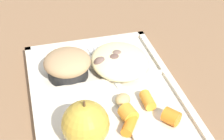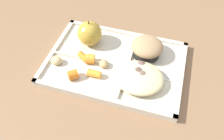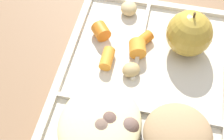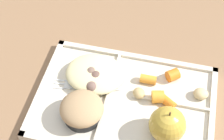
# 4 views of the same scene
# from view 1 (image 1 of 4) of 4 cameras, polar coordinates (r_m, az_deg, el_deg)

# --- Properties ---
(ground) EXTENTS (6.00, 6.00, 0.00)m
(ground) POSITION_cam_1_polar(r_m,az_deg,el_deg) (0.65, -0.80, -5.10)
(ground) COLOR #846042
(lunch_tray) EXTENTS (0.38, 0.27, 0.02)m
(lunch_tray) POSITION_cam_1_polar(r_m,az_deg,el_deg) (0.64, -0.79, -4.61)
(lunch_tray) COLOR beige
(lunch_tray) RESTS_ON ground
(green_apple) EXTENTS (0.07, 0.07, 0.08)m
(green_apple) POSITION_cam_1_polar(r_m,az_deg,el_deg) (0.54, -4.31, -8.70)
(green_apple) COLOR #B79333
(green_apple) RESTS_ON lunch_tray
(bran_muffin) EXTENTS (0.09, 0.09, 0.05)m
(bran_muffin) POSITION_cam_1_polar(r_m,az_deg,el_deg) (0.68, -7.20, 0.85)
(bran_muffin) COLOR black
(bran_muffin) RESTS_ON lunch_tray
(carrot_slice_tilted) EXTENTS (0.04, 0.04, 0.02)m
(carrot_slice_tilted) POSITION_cam_1_polar(r_m,az_deg,el_deg) (0.57, 2.80, -8.92)
(carrot_slice_tilted) COLOR orange
(carrot_slice_tilted) RESTS_ON lunch_tray
(carrot_slice_diagonal) EXTENTS (0.04, 0.04, 0.03)m
(carrot_slice_diagonal) POSITION_cam_1_polar(r_m,az_deg,el_deg) (0.59, 9.53, -7.45)
(carrot_slice_diagonal) COLOR orange
(carrot_slice_diagonal) RESTS_ON lunch_tray
(carrot_slice_small) EXTENTS (0.04, 0.02, 0.02)m
(carrot_slice_small) POSITION_cam_1_polar(r_m,az_deg,el_deg) (0.62, 5.77, -4.87)
(carrot_slice_small) COLOR orange
(carrot_slice_small) RESTS_ON lunch_tray
(carrot_slice_large) EXTENTS (0.03, 0.03, 0.03)m
(carrot_slice_large) POSITION_cam_1_polar(r_m,az_deg,el_deg) (0.58, 2.64, -7.08)
(carrot_slice_large) COLOR orange
(carrot_slice_large) RESTS_ON lunch_tray
(potato_chunk_wedge) EXTENTS (0.04, 0.04, 0.02)m
(potato_chunk_wedge) POSITION_cam_1_polar(r_m,az_deg,el_deg) (0.62, 1.73, -4.78)
(potato_chunk_wedge) COLOR tan
(potato_chunk_wedge) RESTS_ON lunch_tray
(egg_noodle_pile) EXTENTS (0.13, 0.11, 0.03)m
(egg_noodle_pile) POSITION_cam_1_polar(r_m,az_deg,el_deg) (0.70, 1.26, 1.49)
(egg_noodle_pile) COLOR beige
(egg_noodle_pile) RESTS_ON lunch_tray
(meatball_center) EXTENTS (0.04, 0.04, 0.04)m
(meatball_center) POSITION_cam_1_polar(r_m,az_deg,el_deg) (0.69, 0.44, 1.21)
(meatball_center) COLOR brown
(meatball_center) RESTS_ON lunch_tray
(meatball_side) EXTENTS (0.03, 0.03, 0.03)m
(meatball_side) POSITION_cam_1_polar(r_m,az_deg,el_deg) (0.70, 0.03, 1.25)
(meatball_side) COLOR #755B4C
(meatball_side) RESTS_ON lunch_tray
(meatball_front) EXTENTS (0.03, 0.03, 0.03)m
(meatball_front) POSITION_cam_1_polar(r_m,az_deg,el_deg) (0.69, -1.77, 0.84)
(meatball_front) COLOR brown
(meatball_front) RESTS_ON lunch_tray
(meatball_back) EXTENTS (0.04, 0.04, 0.04)m
(meatball_back) POSITION_cam_1_polar(r_m,az_deg,el_deg) (0.70, 0.81, 1.82)
(meatball_back) COLOR #755B4C
(meatball_back) RESTS_ON lunch_tray
(plastic_fork) EXTENTS (0.15, 0.03, 0.00)m
(plastic_fork) POSITION_cam_1_polar(r_m,az_deg,el_deg) (0.72, -1.27, 1.01)
(plastic_fork) COLOR silver
(plastic_fork) RESTS_ON lunch_tray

